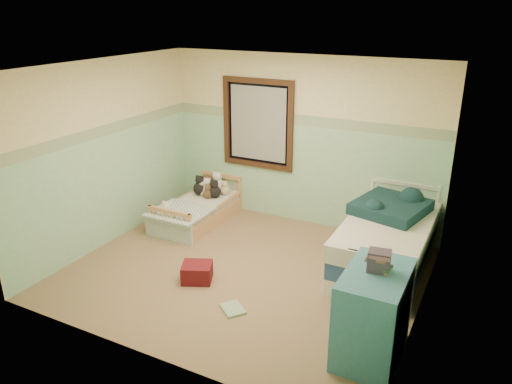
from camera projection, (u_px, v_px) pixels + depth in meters
The scene contains 33 objects.
floor at pixel (244, 272), 6.20m from camera, with size 4.20×3.60×0.02m, color #866A4B.
ceiling at pixel (241, 67), 5.31m from camera, with size 4.20×3.60×0.02m, color silver.
wall_back at pixel (301, 142), 7.25m from camera, with size 4.20×0.04×2.50m, color #CEC187.
wall_front at pixel (142, 238), 4.26m from camera, with size 4.20×0.04×2.50m, color #CEC187.
wall_left at pixel (106, 154), 6.65m from camera, with size 0.04×3.60×2.50m, color #CEC187.
wall_right at pixel (430, 209), 4.86m from camera, with size 0.04×3.60×2.50m, color #CEC187.
wainscot_mint at pixel (300, 174), 7.42m from camera, with size 4.20×0.01×1.50m, color #8AB891.
border_strip at pixel (302, 120), 7.12m from camera, with size 4.20×0.01×0.15m, color #53795B.
window_frame at pixel (258, 124), 7.45m from camera, with size 1.16×0.06×1.36m, color #321E0E.
window_blinds at pixel (258, 124), 7.46m from camera, with size 0.92×0.01×1.12m, color #B2B2AF.
toddler_bed_frame at pixel (198, 215), 7.62m from camera, with size 0.74×1.48×0.19m, color #BD7A45.
toddler_mattress at pixel (198, 206), 7.57m from camera, with size 0.68×1.42×0.12m, color silver.
patchwork_quilt at pixel (180, 212), 7.16m from camera, with size 0.80×0.74×0.03m, color #6C94C5.
plush_bed_brown at pixel (207, 185), 7.99m from camera, with size 0.19×0.19×0.19m, color brown.
plush_bed_white at pixel (217, 186), 7.90m from camera, with size 0.23×0.23×0.23m, color silver.
plush_bed_tan at pixel (202, 190), 7.79m from camera, with size 0.17×0.17×0.17m, color beige.
plush_bed_dark at pixel (214, 192), 7.69m from camera, with size 0.20×0.20×0.20m, color black.
plush_floor_cream at pixel (168, 218), 7.43m from camera, with size 0.27×0.27×0.27m, color beige.
plush_floor_tan at pixel (177, 217), 7.51m from camera, with size 0.23×0.23×0.23m, color beige.
twin_bed_frame at pixel (385, 261), 6.22m from camera, with size 0.94×1.89×0.22m, color white.
twin_boxspring at pixel (386, 246), 6.15m from camera, with size 0.94×1.89×0.22m, color navy.
twin_mattress at pixel (388, 230), 6.07m from camera, with size 0.98×1.93×0.22m, color silver.
teal_blanket at pixel (391, 207), 6.27m from camera, with size 0.80×0.85×0.14m, color black.
dresser at pixel (373, 314), 4.60m from camera, with size 0.55×0.88×0.88m, color teal.
book_stack at pixel (379, 261), 4.44m from camera, with size 0.20×0.15×0.20m, color #492E2B.
red_pillow at pixel (197, 272), 5.97m from camera, with size 0.35×0.31×0.22m, color maroon.
floor_book at pixel (233, 309), 5.42m from camera, with size 0.28×0.21×0.03m, color gold.
extra_plush_0 at pixel (225, 190), 7.81m from camera, with size 0.15×0.15×0.15m, color beige.
extra_plush_1 at pixel (200, 188), 7.79m from camera, with size 0.22×0.22×0.22m, color black.
extra_plush_2 at pixel (211, 186), 7.98m from camera, with size 0.18×0.18×0.18m, color brown.
extra_plush_3 at pixel (208, 194), 7.68m from camera, with size 0.15×0.15×0.15m, color brown.
extra_plush_4 at pixel (207, 190), 7.78m from camera, with size 0.19×0.19×0.19m, color silver.
extra_plush_5 at pixel (218, 185), 7.95m from camera, with size 0.20×0.20×0.20m, color beige.
Camera 1 is at (2.62, -4.77, 3.14)m, focal length 34.72 mm.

